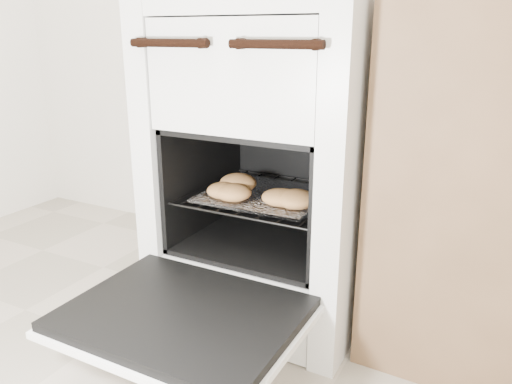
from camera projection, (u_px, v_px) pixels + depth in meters
stove at (279, 163)px, 1.55m from camera, size 0.62×0.69×0.95m
oven_door at (183, 317)px, 1.19m from camera, size 0.56×0.44×0.04m
oven_rack at (269, 195)px, 1.52m from camera, size 0.45×0.44×0.01m
foil_sheet at (266, 195)px, 1.50m from camera, size 0.35×0.31×0.01m
baked_rolls at (258, 192)px, 1.43m from camera, size 0.36×0.22×0.06m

